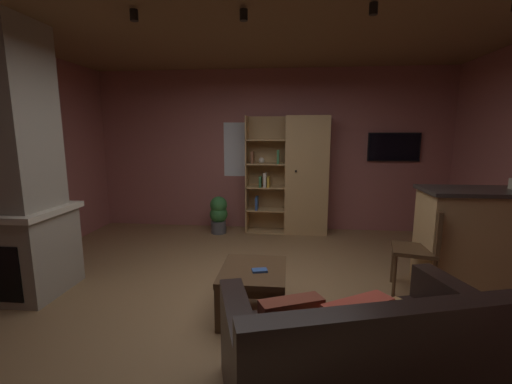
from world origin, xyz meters
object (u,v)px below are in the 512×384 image
bookshelf_cabinet (300,176)px  potted_floor_plant (219,214)px  stone_fireplace (11,177)px  kitchen_bar_counter (497,240)px  table_book_0 (260,270)px  coffee_table (253,278)px  leather_couch (360,362)px  wall_mounted_tv (394,147)px  dining_chair (423,244)px

bookshelf_cabinet → potted_floor_plant: bearing=-171.8°
stone_fireplace → bookshelf_cabinet: 3.88m
kitchen_bar_counter → table_book_0: kitchen_bar_counter is taller
coffee_table → potted_floor_plant: bearing=108.9°
stone_fireplace → potted_floor_plant: bearing=55.0°
leather_couch → potted_floor_plant: 3.87m
table_book_0 → wall_mounted_tv: bearing=56.8°
table_book_0 → stone_fireplace: bearing=174.1°
leather_couch → dining_chair: bearing=59.8°
coffee_table → potted_floor_plant: 2.65m
stone_fireplace → leather_couch: size_ratio=1.50×
stone_fireplace → leather_couch: bearing=-20.6°
wall_mounted_tv → coffee_table: bearing=-124.6°
potted_floor_plant → wall_mounted_tv: 3.10m
stone_fireplace → table_book_0: stone_fireplace is taller
stone_fireplace → kitchen_bar_counter: stone_fireplace is taller
stone_fireplace → kitchen_bar_counter: (4.97, 0.56, -0.68)m
stone_fireplace → bookshelf_cabinet: size_ratio=1.40×
stone_fireplace → bookshelf_cabinet: bearing=40.2°
potted_floor_plant → wall_mounted_tv: wall_mounted_tv is taller
bookshelf_cabinet → wall_mounted_tv: size_ratio=2.33×
table_book_0 → wall_mounted_tv: (1.95, 2.97, 0.98)m
leather_couch → wall_mounted_tv: 4.27m
stone_fireplace → leather_couch: stone_fireplace is taller
bookshelf_cabinet → potted_floor_plant: 1.50m
kitchen_bar_counter → table_book_0: 2.57m
potted_floor_plant → wall_mounted_tv: bearing=8.0°
wall_mounted_tv → kitchen_bar_counter: bearing=-77.1°
stone_fireplace → dining_chair: 4.24m
wall_mounted_tv → potted_floor_plant: bearing=-172.0°
wall_mounted_tv → dining_chair: bearing=-97.7°
leather_couch → dining_chair: 1.88m
wall_mounted_tv → bookshelf_cabinet: bearing=-172.1°
bookshelf_cabinet → dining_chair: bearing=-60.1°
kitchen_bar_counter → coffee_table: size_ratio=2.23×
stone_fireplace → dining_chair: (4.17, 0.40, -0.70)m
kitchen_bar_counter → potted_floor_plant: (-3.36, 1.74, -0.21)m
stone_fireplace → coffee_table: bearing=-4.8°
potted_floor_plant → kitchen_bar_counter: bearing=-27.4°
table_book_0 → potted_floor_plant: size_ratio=0.21×
potted_floor_plant → wall_mounted_tv: (2.87, 0.41, 1.10)m
coffee_table → wall_mounted_tv: 3.70m
potted_floor_plant → wall_mounted_tv: size_ratio=0.76×
stone_fireplace → kitchen_bar_counter: 5.05m
kitchen_bar_counter → leather_couch: size_ratio=0.87×
stone_fireplace → table_book_0: bearing=-5.9°
kitchen_bar_counter → leather_couch: kitchen_bar_counter is taller
dining_chair → potted_floor_plant: bearing=143.3°
kitchen_bar_counter → leather_couch: bearing=-134.5°
kitchen_bar_counter → table_book_0: bearing=-161.4°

